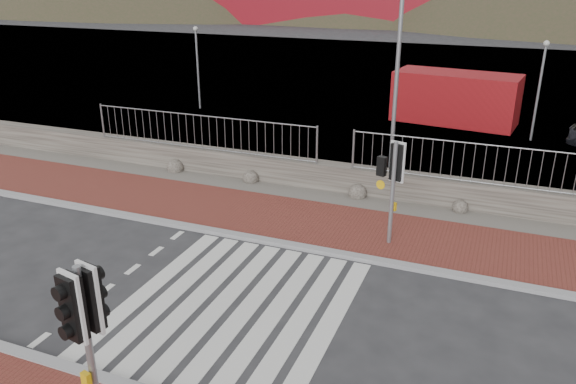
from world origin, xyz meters
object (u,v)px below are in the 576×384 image
at_px(traffic_signal_near, 84,317).
at_px(shipping_container, 455,98).
at_px(traffic_signal_far, 393,172).
at_px(streetlight, 402,60).

relative_size(traffic_signal_near, shipping_container, 0.53).
bearing_deg(shipping_container, traffic_signal_near, -89.95).
xyz_separation_m(traffic_signal_far, shipping_container, (0.15, 13.72, -0.88)).
relative_size(traffic_signal_near, traffic_signal_far, 1.05).
distance_m(traffic_signal_near, streetlight, 12.41).
distance_m(traffic_signal_far, streetlight, 4.63).
xyz_separation_m(traffic_signal_far, streetlight, (-0.70, 4.03, 2.16)).
bearing_deg(traffic_signal_far, traffic_signal_near, 87.71).
bearing_deg(streetlight, traffic_signal_near, -108.56).
height_order(traffic_signal_near, traffic_signal_far, traffic_signal_near).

